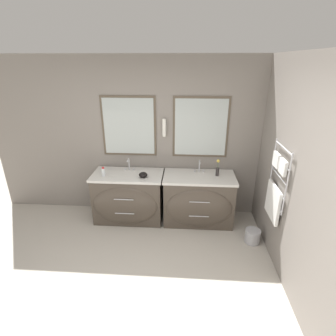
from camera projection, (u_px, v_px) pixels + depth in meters
The scene contains 11 objects.
ground_plane at pixel (124, 308), 2.85m from camera, with size 16.00×16.00×0.00m, color #BCB5A8.
wall_back at pixel (149, 139), 4.31m from camera, with size 5.25×0.14×2.60m.
wall_right at pixel (289, 170), 3.11m from camera, with size 0.13×4.13×2.60m.
vanity_left at pixel (128, 197), 4.32m from camera, with size 1.13×0.66×0.81m.
vanity_right at pixel (198, 199), 4.25m from camera, with size 1.13×0.66×0.81m.
faucet_left at pixel (129, 165), 4.30m from camera, with size 0.17×0.13×0.21m.
faucet_right at pixel (199, 167), 4.22m from camera, with size 0.17×0.13×0.21m.
toiletry_bottle at pixel (103, 172), 4.11m from camera, with size 0.06×0.06×0.15m.
amenity_bowl at pixel (143, 175), 4.07m from camera, with size 0.14×0.14×0.08m.
flower_vase at pixel (218, 169), 4.10m from camera, with size 0.05×0.05×0.27m.
waste_bin at pixel (253, 236), 3.86m from camera, with size 0.22×0.22×0.20m.
Camera 1 is at (0.62, -2.02, 2.50)m, focal length 28.00 mm.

